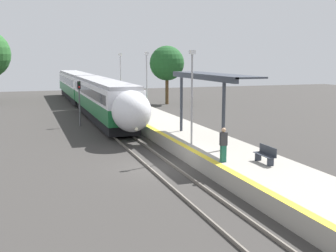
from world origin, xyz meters
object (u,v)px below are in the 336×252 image
Objects in this scene: platform_bench at (266,154)px; lamppost_mid at (147,82)px; lamppost_near at (192,92)px; lamppost_far at (121,77)px; person_waiting at (223,144)px; railway_signal at (79,99)px; train at (88,91)px.

lamppost_mid is (-1.81, 15.47, 2.80)m from platform_bench.
lamppost_near is 19.82m from lamppost_far.
person_waiting is 0.31× the size of lamppost_mid.
lamppost_far is (4.94, 5.02, 1.63)m from railway_signal.
person_waiting is at bearing -85.63° from train.
train is 32.14m from platform_bench.
platform_bench is 15.83m from lamppost_mid.
lamppost_near reaches higher than railway_signal.
lamppost_mid reaches higher than platform_bench.
lamppost_mid is at bearing 90.00° from lamppost_near.
lamppost_near is (2.49, -26.28, 1.81)m from train.
railway_signal is (-2.45, -11.47, 0.18)m from train.
lamppost_far is at bearing 94.08° from platform_bench.
railway_signal is 7.14m from lamppost_mid.
train is 26.46m from lamppost_near.
train reaches higher than person_waiting.
lamppost_mid is at bearing 89.50° from person_waiting.
railway_signal is 0.71× the size of lamppost_mid.
lamppost_far reaches higher than person_waiting.
platform_bench is at bearing -71.65° from railway_signal.
lamppost_mid is (2.49, -16.36, 1.81)m from train.
train is 16.65m from lamppost_mid.
platform_bench is at bearing -82.30° from train.
platform_bench is at bearing -71.98° from lamppost_near.
railway_signal is (-6.75, 20.36, 1.16)m from platform_bench.
train is at bearing 97.70° from platform_bench.
train is 7.15m from lamppost_far.
lamppost_mid reaches higher than person_waiting.
railway_signal is at bearing -102.06° from train.
platform_bench is 0.38× the size of railway_signal.
lamppost_mid is at bearing -90.00° from lamppost_far.
railway_signal is at bearing -134.57° from lamppost_far.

